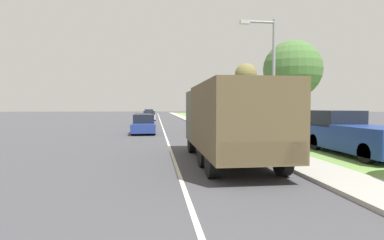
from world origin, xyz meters
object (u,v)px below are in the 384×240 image
at_px(military_truck, 229,119).
at_px(car_second_ahead, 143,120).
at_px(lamp_post, 269,71).
at_px(car_third_ahead, 149,116).
at_px(pickup_truck, 352,134).
at_px(car_fourth_ahead, 149,114).
at_px(car_nearest_ahead, 144,125).
at_px(car_farthest_ahead, 149,113).

bearing_deg(military_truck, car_second_ahead, 100.82).
bearing_deg(lamp_post, car_second_ahead, 109.21).
xyz_separation_m(car_third_ahead, lamp_post, (6.16, -32.81, 3.11)).
bearing_deg(pickup_truck, lamp_post, 156.60).
bearing_deg(pickup_truck, military_truck, -169.43).
bearing_deg(car_fourth_ahead, military_truck, -85.02).
xyz_separation_m(car_third_ahead, car_fourth_ahead, (-0.25, 9.64, 0.06)).
distance_m(military_truck, car_nearest_ahead, 13.08).
bearing_deg(car_third_ahead, car_nearest_ahead, -89.89).
xyz_separation_m(military_truck, car_farthest_ahead, (-4.12, 60.15, -1.03)).
height_order(car_second_ahead, car_third_ahead, car_third_ahead).
bearing_deg(car_nearest_ahead, car_third_ahead, 90.11).
distance_m(car_second_ahead, lamp_post, 20.23).
xyz_separation_m(car_third_ahead, car_farthest_ahead, (-0.45, 24.87, -0.04)).
xyz_separation_m(military_truck, car_third_ahead, (-3.67, 35.29, -0.99)).
relative_size(car_fourth_ahead, pickup_truck, 0.90).
height_order(car_fourth_ahead, lamp_post, lamp_post).
bearing_deg(car_farthest_ahead, lamp_post, -83.46).
bearing_deg(car_fourth_ahead, lamp_post, -81.41).
relative_size(car_second_ahead, car_farthest_ahead, 0.91).
distance_m(military_truck, pickup_truck, 5.89).
bearing_deg(car_second_ahead, pickup_truck, -64.15).
height_order(car_farthest_ahead, lamp_post, lamp_post).
relative_size(car_fourth_ahead, lamp_post, 0.80).
bearing_deg(car_nearest_ahead, lamp_post, -58.67).
xyz_separation_m(military_truck, car_second_ahead, (-4.08, 21.35, -1.03)).
distance_m(car_second_ahead, car_third_ahead, 13.94).
distance_m(car_fourth_ahead, pickup_truck, 44.90).
distance_m(military_truck, car_fourth_ahead, 45.10).
height_order(car_fourth_ahead, car_farthest_ahead, car_fourth_ahead).
height_order(car_nearest_ahead, pickup_truck, pickup_truck).
relative_size(car_third_ahead, lamp_post, 0.81).
xyz_separation_m(car_nearest_ahead, car_second_ahead, (-0.46, 8.83, -0.05)).
height_order(car_fourth_ahead, pickup_truck, pickup_truck).
height_order(car_nearest_ahead, lamp_post, lamp_post).
height_order(car_second_ahead, pickup_truck, pickup_truck).
bearing_deg(car_nearest_ahead, car_farthest_ahead, 90.59).
relative_size(car_nearest_ahead, lamp_post, 0.67).
relative_size(military_truck, car_third_ahead, 1.52).
bearing_deg(lamp_post, car_nearest_ahead, 121.33).
height_order(car_second_ahead, car_fourth_ahead, car_fourth_ahead).
bearing_deg(lamp_post, pickup_truck, -23.40).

